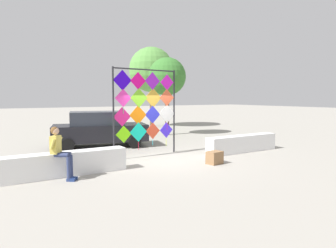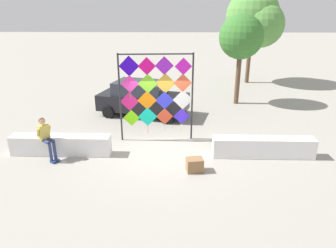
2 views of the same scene
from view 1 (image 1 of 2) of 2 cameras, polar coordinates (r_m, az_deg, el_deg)
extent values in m
plane|color=#9E998E|center=(11.52, -0.34, -6.98)|extent=(120.00, 120.00, 0.00)
cube|color=white|center=(9.80, -18.84, -7.24)|extent=(3.72, 0.56, 0.74)
cube|color=white|center=(13.56, 14.09, -3.69)|extent=(3.72, 0.56, 0.74)
cylinder|color=#232328|center=(11.51, -10.46, 1.95)|extent=(0.07, 0.07, 3.59)
cylinder|color=#232328|center=(13.00, 1.16, 2.41)|extent=(0.07, 0.07, 3.59)
cylinder|color=#232328|center=(12.22, -4.35, 10.40)|extent=(2.89, 0.27, 0.06)
cube|color=#79EA11|center=(11.77, -8.53, -1.99)|extent=(0.68, 0.06, 0.69)
cube|color=#10D3B2|center=(12.06, -5.71, -1.55)|extent=(0.79, 0.07, 0.80)
cylinder|color=red|center=(12.15, -5.71, -4.19)|extent=(0.02, 0.02, 0.33)
cube|color=#D44327|center=(12.43, -2.95, -1.33)|extent=(0.70, 0.06, 0.70)
cylinder|color=#16C3E5|center=(12.50, -2.96, -3.50)|extent=(0.02, 0.02, 0.26)
cube|color=#442AF9|center=(12.83, -0.33, -1.17)|extent=(0.68, 0.06, 0.68)
cylinder|color=#CCE516|center=(12.91, -0.35, -3.48)|extent=(0.02, 0.02, 0.37)
cube|color=#D21D72|center=(11.69, -8.83, 1.39)|extent=(0.77, 0.07, 0.77)
cube|color=orange|center=(12.01, -5.79, 1.73)|extent=(0.78, 0.07, 0.78)
cylinder|color=#1686E5|center=(12.06, -5.79, -0.97)|extent=(0.02, 0.02, 0.36)
cube|color=#2F34DC|center=(12.37, -2.97, 1.82)|extent=(0.75, 0.07, 0.75)
cylinder|color=yellow|center=(12.42, -2.98, -0.45)|extent=(0.02, 0.02, 0.24)
cube|color=white|center=(12.78, -0.17, 2.00)|extent=(0.81, 0.07, 0.81)
cylinder|color=#E5168C|center=(12.83, -0.19, -0.50)|extent=(0.02, 0.02, 0.31)
cube|color=#F236AC|center=(11.66, -8.62, 4.98)|extent=(0.71, 0.06, 0.71)
cylinder|color=#16E564|center=(11.68, -8.61, 2.61)|extent=(0.02, 0.02, 0.25)
cube|color=#7CD029|center=(11.99, -5.60, 5.02)|extent=(0.79, 0.07, 0.79)
cube|color=gold|center=(12.38, -2.88, 5.04)|extent=(0.82, 0.07, 0.82)
cube|color=#E15A36|center=(12.75, -0.23, 5.11)|extent=(0.74, 0.07, 0.74)
cylinder|color=#16B9E5|center=(12.77, -0.25, 2.67)|extent=(0.02, 0.02, 0.35)
cube|color=#3106D6|center=(11.70, -8.77, 8.35)|extent=(0.80, 0.07, 0.81)
cube|color=#EB0C88|center=(12.01, -5.78, 8.28)|extent=(0.71, 0.06, 0.71)
cube|color=purple|center=(12.36, -3.01, 8.29)|extent=(0.73, 0.07, 0.73)
cube|color=#D81BC8|center=(12.77, -0.19, 8.04)|extent=(0.68, 0.06, 0.69)
cylinder|color=#16E528|center=(12.77, -0.21, 5.66)|extent=(0.02, 0.02, 0.37)
cylinder|color=navy|center=(9.10, -18.60, -8.19)|extent=(0.11, 0.11, 0.74)
cylinder|color=navy|center=(9.10, -19.85, -5.66)|extent=(0.40, 0.34, 0.13)
cube|color=navy|center=(9.16, -18.19, -10.19)|extent=(0.25, 0.22, 0.09)
cylinder|color=navy|center=(9.25, -18.18, -7.96)|extent=(0.11, 0.11, 0.74)
cylinder|color=navy|center=(9.25, -19.41, -5.47)|extent=(0.40, 0.34, 0.13)
cube|color=navy|center=(9.31, -17.78, -9.92)|extent=(0.25, 0.22, 0.09)
cube|color=gold|center=(9.22, -20.84, -3.73)|extent=(0.37, 0.41, 0.52)
sphere|color=tan|center=(9.16, -20.92, -1.26)|extent=(0.22, 0.22, 0.22)
sphere|color=brown|center=(9.17, -21.04, -1.16)|extent=(0.22, 0.22, 0.22)
cylinder|color=gold|center=(9.00, -21.34, -3.63)|extent=(0.19, 0.17, 0.31)
cylinder|color=gold|center=(9.40, -20.16, -3.23)|extent=(0.19, 0.17, 0.31)
cube|color=black|center=(14.87, -12.89, -1.62)|extent=(4.78, 2.95, 0.79)
cube|color=#282D38|center=(14.79, -13.56, 1.11)|extent=(2.83, 2.24, 0.64)
cylinder|color=black|center=(16.03, -7.71, -2.47)|extent=(0.63, 0.37, 0.59)
cylinder|color=black|center=(14.17, -6.46, -3.47)|extent=(0.63, 0.37, 0.59)
cylinder|color=black|center=(15.83, -18.58, -2.79)|extent=(0.63, 0.37, 0.59)
cylinder|color=black|center=(13.95, -18.79, -3.86)|extent=(0.63, 0.37, 0.59)
cube|color=olive|center=(10.99, 8.97, -6.41)|extent=(0.60, 0.49, 0.46)
cylinder|color=brown|center=(24.38, -3.19, 3.70)|extent=(0.29, 0.29, 3.54)
sphere|color=#569342|center=(24.47, -3.22, 10.41)|extent=(3.64, 3.64, 3.64)
sphere|color=#569342|center=(24.10, -1.40, 9.22)|extent=(3.02, 3.02, 3.02)
sphere|color=#569342|center=(25.38, -3.37, 9.37)|extent=(2.29, 2.29, 2.29)
sphere|color=#569342|center=(24.00, -3.38, 9.94)|extent=(2.73, 2.73, 2.73)
cylinder|color=brown|center=(18.93, -0.18, 2.43)|extent=(0.27, 0.27, 3.00)
sphere|color=#38752D|center=(18.95, -0.18, 9.15)|extent=(2.39, 2.39, 2.39)
sphere|color=#38752D|center=(19.01, -1.03, 9.49)|extent=(1.44, 1.44, 1.44)
camera|label=2|loc=(7.01, 70.22, 25.13)|focal=32.95mm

